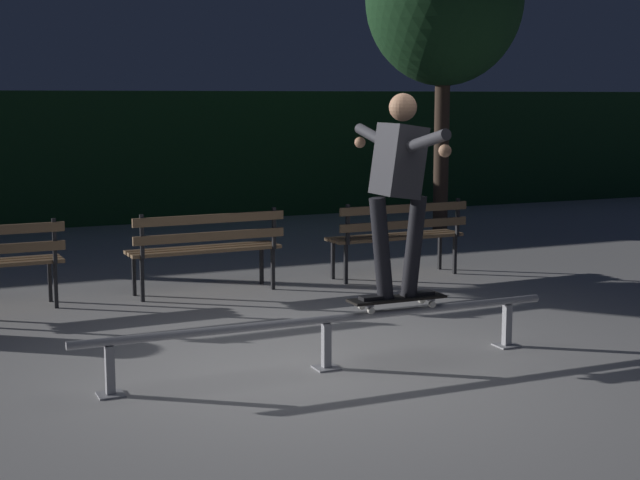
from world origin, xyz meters
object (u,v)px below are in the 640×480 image
object	(u,v)px
park_bench_right_center	(399,231)
skateboard	(397,299)
grind_rail	(326,328)
park_bench_left_center	(207,243)
skateboarder	(399,178)

from	to	relation	value
park_bench_right_center	skateboard	bearing A→B (deg)	-118.50
grind_rail	park_bench_left_center	world-z (taller)	park_bench_left_center
skateboarder	park_bench_left_center	size ratio (longest dim) A/B	0.97
grind_rail	park_bench_right_center	bearing A→B (deg)	53.42
skateboard	grind_rail	bearing A→B (deg)	180.00
park_bench_left_center	park_bench_right_center	world-z (taller)	same
park_bench_left_center	park_bench_right_center	size ratio (longest dim) A/B	1.00
park_bench_right_center	skateboarder	bearing A→B (deg)	-118.45
skateboarder	grind_rail	bearing A→B (deg)	-180.00
skateboard	skateboarder	bearing A→B (deg)	0.30
grind_rail	park_bench_left_center	bearing A→B (deg)	90.39
skateboard	skateboarder	world-z (taller)	skateboarder
grind_rail	park_bench_right_center	distance (m)	3.73
park_bench_left_center	park_bench_right_center	distance (m)	2.24
skateboarder	park_bench_left_center	xyz separation A→B (m)	(-0.62, 2.99, -0.88)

